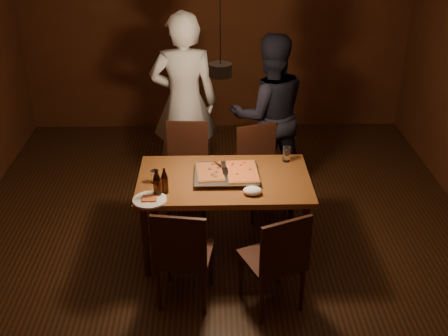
{
  "coord_description": "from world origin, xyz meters",
  "views": [
    {
      "loc": [
        -0.07,
        -4.2,
        3.08
      ],
      "look_at": [
        0.03,
        0.08,
        0.85
      ],
      "focal_mm": 45.0,
      "sensor_mm": 36.0,
      "label": 1
    }
  ],
  "objects_px": {
    "chair_far_left": "(187,158)",
    "chair_near_right": "(278,254)",
    "dining_table": "(224,186)",
    "diner_dark": "(269,114)",
    "chair_far_right": "(260,162)",
    "diner_white": "(184,103)",
    "chair_near_left": "(182,249)",
    "pizza_tray": "(226,175)",
    "pendant_lamp": "(220,69)",
    "beer_bottle_a": "(157,183)",
    "plate_slice": "(150,200)",
    "beer_bottle_b": "(165,181)"
  },
  "relations": [
    {
      "from": "dining_table",
      "to": "plate_slice",
      "type": "xyz_separation_m",
      "value": [
        -0.61,
        -0.37,
        0.08
      ]
    },
    {
      "from": "pendant_lamp",
      "to": "pizza_tray",
      "type": "bearing_deg",
      "value": 61.85
    },
    {
      "from": "plate_slice",
      "to": "diner_dark",
      "type": "distance_m",
      "value": 1.92
    },
    {
      "from": "chair_near_left",
      "to": "diner_dark",
      "type": "xyz_separation_m",
      "value": [
        0.84,
        1.93,
        0.32
      ]
    },
    {
      "from": "chair_far_left",
      "to": "pendant_lamp",
      "type": "relative_size",
      "value": 0.44
    },
    {
      "from": "chair_near_right",
      "to": "beer_bottle_b",
      "type": "xyz_separation_m",
      "value": [
        -0.88,
        0.59,
        0.32
      ]
    },
    {
      "from": "beer_bottle_b",
      "to": "plate_slice",
      "type": "relative_size",
      "value": 0.81
    },
    {
      "from": "chair_near_left",
      "to": "diner_dark",
      "type": "distance_m",
      "value": 2.13
    },
    {
      "from": "pendant_lamp",
      "to": "chair_near_left",
      "type": "bearing_deg",
      "value": -115.16
    },
    {
      "from": "dining_table",
      "to": "diner_white",
      "type": "relative_size",
      "value": 0.78
    },
    {
      "from": "chair_far_right",
      "to": "diner_dark",
      "type": "relative_size",
      "value": 0.31
    },
    {
      "from": "pendant_lamp",
      "to": "plate_slice",
      "type": "bearing_deg",
      "value": -153.9
    },
    {
      "from": "diner_white",
      "to": "pizza_tray",
      "type": "bearing_deg",
      "value": 106.08
    },
    {
      "from": "chair_far_left",
      "to": "plate_slice",
      "type": "height_order",
      "value": "chair_far_left"
    },
    {
      "from": "chair_far_left",
      "to": "chair_near_right",
      "type": "relative_size",
      "value": 0.88
    },
    {
      "from": "chair_near_right",
      "to": "pendant_lamp",
      "type": "bearing_deg",
      "value": 96.03
    },
    {
      "from": "diner_dark",
      "to": "beer_bottle_b",
      "type": "bearing_deg",
      "value": 45.29
    },
    {
      "from": "chair_near_right",
      "to": "pendant_lamp",
      "type": "relative_size",
      "value": 0.5
    },
    {
      "from": "pizza_tray",
      "to": "plate_slice",
      "type": "xyz_separation_m",
      "value": [
        -0.63,
        -0.38,
        -0.01
      ]
    },
    {
      "from": "diner_white",
      "to": "diner_dark",
      "type": "height_order",
      "value": "diner_white"
    },
    {
      "from": "beer_bottle_a",
      "to": "plate_slice",
      "type": "height_order",
      "value": "beer_bottle_a"
    },
    {
      "from": "diner_white",
      "to": "pendant_lamp",
      "type": "height_order",
      "value": "pendant_lamp"
    },
    {
      "from": "dining_table",
      "to": "beer_bottle_b",
      "type": "xyz_separation_m",
      "value": [
        -0.49,
        -0.24,
        0.19
      ]
    },
    {
      "from": "dining_table",
      "to": "diner_dark",
      "type": "height_order",
      "value": "diner_dark"
    },
    {
      "from": "beer_bottle_a",
      "to": "diner_white",
      "type": "xyz_separation_m",
      "value": [
        0.16,
        1.58,
        0.09
      ]
    },
    {
      "from": "chair_far_right",
      "to": "chair_near_left",
      "type": "distance_m",
      "value": 1.64
    },
    {
      "from": "diner_white",
      "to": "pendant_lamp",
      "type": "relative_size",
      "value": 1.75
    },
    {
      "from": "dining_table",
      "to": "pizza_tray",
      "type": "bearing_deg",
      "value": 28.5
    },
    {
      "from": "pizza_tray",
      "to": "pendant_lamp",
      "type": "height_order",
      "value": "pendant_lamp"
    },
    {
      "from": "chair_near_left",
      "to": "chair_far_left",
      "type": "bearing_deg",
      "value": 99.6
    },
    {
      "from": "pizza_tray",
      "to": "beer_bottle_b",
      "type": "relative_size",
      "value": 2.46
    },
    {
      "from": "diner_white",
      "to": "diner_dark",
      "type": "xyz_separation_m",
      "value": [
        0.89,
        -0.1,
        -0.1
      ]
    },
    {
      "from": "beer_bottle_b",
      "to": "diner_white",
      "type": "height_order",
      "value": "diner_white"
    },
    {
      "from": "chair_near_right",
      "to": "pendant_lamp",
      "type": "distance_m",
      "value": 1.49
    },
    {
      "from": "chair_far_left",
      "to": "beer_bottle_a",
      "type": "xyz_separation_m",
      "value": [
        -0.19,
        -1.12,
        0.34
      ]
    },
    {
      "from": "diner_white",
      "to": "chair_far_right",
      "type": "bearing_deg",
      "value": 142.42
    },
    {
      "from": "diner_dark",
      "to": "pizza_tray",
      "type": "bearing_deg",
      "value": 57.96
    },
    {
      "from": "plate_slice",
      "to": "diner_white",
      "type": "distance_m",
      "value": 1.68
    },
    {
      "from": "diner_dark",
      "to": "diner_white",
      "type": "bearing_deg",
      "value": -15.97
    },
    {
      "from": "dining_table",
      "to": "beer_bottle_a",
      "type": "relative_size",
      "value": 6.11
    },
    {
      "from": "beer_bottle_a",
      "to": "dining_table",
      "type": "bearing_deg",
      "value": 28.1
    },
    {
      "from": "diner_white",
      "to": "chair_near_right",
      "type": "bearing_deg",
      "value": 108.55
    },
    {
      "from": "chair_near_left",
      "to": "beer_bottle_b",
      "type": "distance_m",
      "value": 0.62
    },
    {
      "from": "pizza_tray",
      "to": "pendant_lamp",
      "type": "xyz_separation_m",
      "value": [
        -0.05,
        -0.09,
        0.99
      ]
    },
    {
      "from": "chair_far_left",
      "to": "beer_bottle_b",
      "type": "relative_size",
      "value": 2.17
    },
    {
      "from": "dining_table",
      "to": "pendant_lamp",
      "type": "bearing_deg",
      "value": -109.94
    },
    {
      "from": "chair_near_left",
      "to": "pendant_lamp",
      "type": "xyz_separation_m",
      "value": [
        0.31,
        0.66,
        1.22
      ]
    },
    {
      "from": "beer_bottle_a",
      "to": "plate_slice",
      "type": "xyz_separation_m",
      "value": [
        -0.06,
        -0.07,
        -0.11
      ]
    },
    {
      "from": "pizza_tray",
      "to": "beer_bottle_a",
      "type": "xyz_separation_m",
      "value": [
        -0.57,
        -0.31,
        0.1
      ]
    },
    {
      "from": "chair_far_right",
      "to": "diner_white",
      "type": "bearing_deg",
      "value": -54.67
    }
  ]
}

